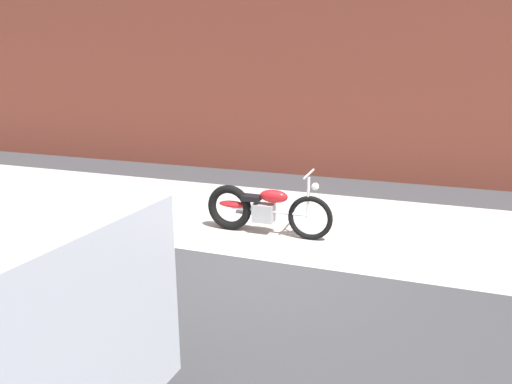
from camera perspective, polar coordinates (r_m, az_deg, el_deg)
ground_plane at (r=6.35m, az=-0.64°, el=-8.22°), size 80.00×80.00×0.00m
sidewalk_slab at (r=7.91m, az=3.67°, el=-3.33°), size 36.00×3.50×0.01m
brick_building_wall at (r=10.85m, az=9.11°, el=17.31°), size 36.00×0.50×5.83m
motorcycle_red at (r=7.14m, az=0.36°, el=-2.06°), size 2.01×0.58×1.03m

